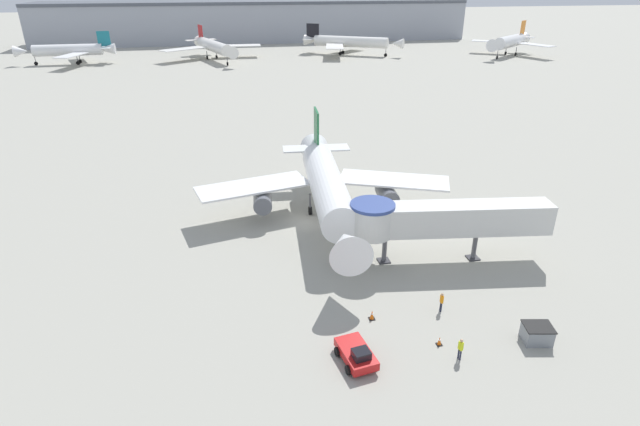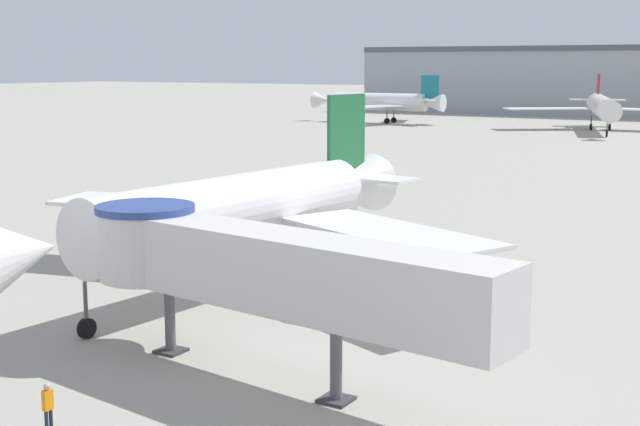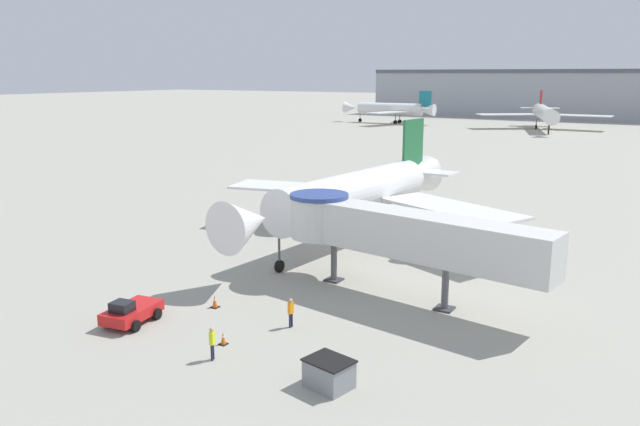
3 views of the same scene
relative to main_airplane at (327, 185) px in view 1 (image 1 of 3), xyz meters
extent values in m
plane|color=#9E9B8E|center=(-2.40, 0.03, -4.22)|extent=(800.00, 800.00, 0.00)
cylinder|color=white|center=(-0.06, -0.63, 0.13)|extent=(5.30, 19.36, 3.63)
cone|color=white|center=(-1.20, -13.59, 0.13)|extent=(3.97, 4.30, 3.63)
cone|color=white|center=(0.90, 10.15, 0.13)|extent=(4.10, 5.75, 3.63)
cube|color=white|center=(-7.74, 2.52, -0.50)|extent=(12.94, 7.19, 0.22)
cube|color=white|center=(8.06, 1.12, -0.50)|extent=(13.04, 8.99, 0.22)
cube|color=#1E6638|center=(0.87, 9.88, 3.40)|extent=(0.57, 3.72, 4.72)
cube|color=white|center=(0.92, 10.42, 0.77)|extent=(8.51, 3.32, 0.18)
cylinder|color=#565960|center=(-6.86, 1.34, -1.75)|extent=(2.32, 3.87, 2.00)
cylinder|color=#565960|center=(6.99, 0.11, -1.75)|extent=(2.32, 3.87, 2.00)
cylinder|color=#4C4C51|center=(-0.90, -10.17, -2.73)|extent=(0.18, 0.18, 2.09)
cylinder|color=black|center=(-0.90, -10.17, -3.77)|extent=(0.34, 0.92, 0.90)
cylinder|color=#4C4C51|center=(-1.47, 1.89, -2.73)|extent=(0.22, 0.22, 2.09)
cylinder|color=black|center=(-1.47, 1.89, -3.77)|extent=(0.48, 0.93, 0.90)
cylinder|color=#4C4C51|center=(1.78, 1.60, -2.73)|extent=(0.22, 0.22, 2.09)
cylinder|color=black|center=(1.78, 1.60, -3.77)|extent=(0.48, 0.93, 0.90)
cube|color=silver|center=(10.39, -10.77, 0.13)|extent=(16.85, 4.95, 2.80)
cylinder|color=silver|center=(2.15, -9.59, 0.13)|extent=(3.90, 3.90, 2.80)
cylinder|color=navy|center=(2.15, -9.59, 1.68)|extent=(4.10, 4.09, 0.30)
cylinder|color=#56565B|center=(3.47, -9.78, -2.74)|extent=(0.44, 0.44, 2.95)
cube|color=#333338|center=(3.47, -9.78, -4.16)|extent=(1.10, 1.10, 0.12)
cylinder|color=#56565B|center=(12.04, -11.01, -2.74)|extent=(0.44, 0.44, 2.95)
cube|color=#333338|center=(12.04, -11.01, -4.16)|extent=(1.10, 1.10, 0.12)
cube|color=red|center=(-2.79, -22.44, -3.56)|extent=(2.46, 3.82, 0.64)
cube|color=black|center=(-2.66, -23.24, -2.95)|extent=(1.30, 1.17, 0.58)
cylinder|color=black|center=(-3.61, -23.56, -3.89)|extent=(0.41, 0.71, 0.67)
cylinder|color=black|center=(-1.66, -23.26, -3.89)|extent=(0.41, 0.71, 0.67)
cylinder|color=black|center=(-3.91, -21.62, -3.89)|extent=(0.41, 0.71, 0.67)
cylinder|color=black|center=(-1.96, -21.32, -3.89)|extent=(0.41, 0.71, 0.67)
cube|color=gray|center=(10.90, -23.10, -3.58)|extent=(2.25, 1.96, 1.28)
cube|color=black|center=(10.90, -23.10, -2.90)|extent=(2.39, 2.08, 0.08)
cube|color=black|center=(10.88, -0.35, -4.20)|extent=(0.49, 0.49, 0.04)
cone|color=orange|center=(10.88, -0.35, -3.80)|extent=(0.33, 0.33, 0.76)
cylinder|color=white|center=(10.88, -0.35, -3.71)|extent=(0.18, 0.18, 0.09)
cube|color=black|center=(-0.27, -18.09, -4.20)|extent=(0.49, 0.49, 0.04)
cone|color=orange|center=(-0.27, -18.09, -3.80)|extent=(0.34, 0.34, 0.77)
cylinder|color=white|center=(-0.27, -18.09, -3.71)|extent=(0.19, 0.19, 0.09)
cube|color=black|center=(3.69, -22.03, -4.20)|extent=(0.42, 0.42, 0.04)
cone|color=orange|center=(3.69, -22.03, -3.85)|extent=(0.29, 0.29, 0.66)
cylinder|color=white|center=(3.69, -22.03, -3.77)|extent=(0.16, 0.16, 0.08)
cylinder|color=#1E2338|center=(5.50, -18.12, -3.80)|extent=(0.12, 0.12, 0.84)
cylinder|color=#1E2338|center=(5.49, -18.30, -3.80)|extent=(0.12, 0.12, 0.84)
cube|color=orange|center=(5.49, -18.21, -3.05)|extent=(0.22, 0.35, 0.66)
sphere|color=tan|center=(5.49, -18.21, -2.60)|extent=(0.23, 0.23, 0.23)
cylinder|color=#1E2338|center=(4.46, -23.83, -3.79)|extent=(0.12, 0.12, 0.85)
cylinder|color=#1E2338|center=(4.40, -23.66, -3.79)|extent=(0.12, 0.12, 0.85)
cube|color=#D1E019|center=(4.43, -23.75, -3.03)|extent=(0.30, 0.38, 0.68)
sphere|color=tan|center=(4.43, -23.75, -2.57)|extent=(0.23, 0.23, 0.23)
cylinder|color=white|center=(-10.24, 122.49, 0.14)|extent=(10.87, 25.39, 3.54)
cone|color=white|center=(-5.51, 107.10, 0.14)|extent=(4.53, 4.76, 3.54)
cone|color=white|center=(-14.35, 135.85, 0.14)|extent=(4.95, 6.12, 3.54)
cube|color=white|center=(-19.99, 122.70, -0.48)|extent=(15.45, 13.15, 0.22)
cube|color=white|center=(-2.29, 128.14, -0.48)|extent=(15.07, 5.79, 0.22)
cube|color=#B21E1E|center=(-14.27, 135.60, 3.32)|extent=(1.55, 4.38, 4.60)
cube|color=white|center=(-14.43, 136.10, 0.76)|extent=(10.66, 6.01, 0.18)
cylinder|color=#4C4C51|center=(-6.64, 110.78, -2.65)|extent=(0.18, 0.18, 2.04)
cylinder|color=black|center=(-6.64, 110.78, -3.67)|extent=(0.57, 1.13, 1.10)
cylinder|color=#4C4C51|center=(-12.70, 125.06, -2.65)|extent=(0.22, 0.22, 2.04)
cylinder|color=black|center=(-12.70, 125.06, -3.67)|extent=(0.71, 1.17, 1.10)
cylinder|color=#4C4C51|center=(-9.65, 126.00, -2.65)|extent=(0.22, 0.22, 2.04)
cylinder|color=black|center=(-9.65, 126.00, -3.67)|extent=(0.71, 1.17, 1.10)
cylinder|color=white|center=(88.17, 111.82, 0.55)|extent=(16.92, 14.46, 3.93)
cone|color=white|center=(77.99, 103.83, 0.55)|extent=(5.82, 5.76, 3.93)
cone|color=white|center=(96.49, 118.35, 0.55)|extent=(7.06, 6.72, 3.93)
cube|color=white|center=(85.12, 119.64, -0.14)|extent=(12.64, 10.58, 0.22)
cube|color=white|center=(95.04, 106.99, -0.14)|extent=(8.48, 12.98, 0.22)
cube|color=orange|center=(96.26, 118.17, 4.08)|extent=(3.08, 2.49, 5.10)
cube|color=white|center=(96.73, 118.53, 1.24)|extent=(7.15, 8.11, 0.18)
cylinder|color=#4C4C51|center=(80.77, 106.02, -2.54)|extent=(0.18, 0.18, 2.26)
cylinder|color=black|center=(80.77, 106.02, -3.67)|extent=(1.03, 0.88, 1.10)
cylinder|color=#4C4C51|center=(88.89, 114.63, -2.54)|extent=(0.22, 0.22, 2.26)
cylinder|color=black|center=(88.89, 114.63, -3.67)|extent=(1.11, 0.99, 1.10)
cylinder|color=#4C4C51|center=(91.07, 111.85, -2.54)|extent=(0.22, 0.22, 2.26)
cylinder|color=black|center=(91.07, 111.85, -3.67)|extent=(1.11, 0.99, 1.10)
cylinder|color=white|center=(36.06, 125.46, 0.16)|extent=(24.00, 16.30, 3.56)
cone|color=white|center=(50.06, 117.10, 0.16)|extent=(5.19, 5.06, 3.56)
cone|color=white|center=(23.91, 132.72, 0.16)|extent=(6.41, 5.79, 3.56)
cube|color=white|center=(28.95, 119.33, -0.47)|extent=(8.64, 15.15, 0.22)
cube|color=white|center=(38.09, 134.63, -0.47)|extent=(14.43, 13.61, 0.22)
cube|color=black|center=(24.14, 132.59, 3.36)|extent=(4.04, 2.54, 4.63)
cube|color=white|center=(23.68, 132.86, 0.78)|extent=(7.71, 9.96, 0.18)
cylinder|color=#4C4C51|center=(46.71, 119.10, -2.65)|extent=(0.18, 0.18, 2.05)
cylinder|color=black|center=(46.71, 119.10, -3.67)|extent=(1.08, 0.79, 1.10)
cylinder|color=#4C4C51|center=(32.47, 125.74, -2.65)|extent=(0.22, 0.22, 2.05)
cylinder|color=black|center=(32.47, 125.74, -3.67)|extent=(1.15, 0.91, 1.10)
cylinder|color=#4C4C51|center=(34.11, 128.49, -2.65)|extent=(0.22, 0.22, 2.05)
cylinder|color=black|center=(34.11, 128.49, -3.67)|extent=(1.15, 0.91, 1.10)
cylinder|color=white|center=(-54.25, 123.29, 0.01)|extent=(19.95, 3.56, 3.42)
cone|color=white|center=(-67.47, 123.20, 0.01)|extent=(3.79, 3.45, 3.42)
cone|color=white|center=(-43.09, 123.36, 0.01)|extent=(5.16, 3.46, 3.42)
cube|color=white|center=(-51.89, 130.91, -0.59)|extent=(8.09, 12.64, 0.22)
cube|color=white|center=(-51.79, 115.70, -0.59)|extent=(7.96, 12.63, 0.22)
cube|color=#19707F|center=(-43.35, 123.36, 3.09)|extent=(3.75, 0.26, 4.45)
cube|color=white|center=(-42.83, 123.36, 0.61)|extent=(2.68, 8.03, 0.18)
cylinder|color=#4C4C51|center=(-64.09, 123.22, -2.69)|extent=(0.18, 0.18, 1.97)
cylinder|color=black|center=(-64.09, 123.22, -3.67)|extent=(1.10, 0.27, 1.10)
cylinder|color=#4C4C51|center=(-51.77, 124.85, -2.69)|extent=(0.22, 0.22, 1.97)
cylinder|color=black|center=(-51.77, 124.85, -3.67)|extent=(1.10, 0.41, 1.10)
cylinder|color=#4C4C51|center=(-51.75, 121.76, -2.69)|extent=(0.22, 0.22, 1.97)
cylinder|color=black|center=(-51.75, 121.76, -3.67)|extent=(1.10, 0.41, 1.10)
cube|color=#999EA8|center=(8.88, 175.03, 3.05)|extent=(174.22, 25.54, 14.55)
cube|color=#4C515B|center=(8.88, 175.03, 10.93)|extent=(174.22, 26.05, 1.20)
camera|label=1|loc=(-10.80, -48.68, 20.30)|focal=28.00mm
camera|label=2|loc=(26.81, -37.10, 7.60)|focal=50.00mm
camera|label=3|loc=(24.24, -45.92, 9.94)|focal=35.00mm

